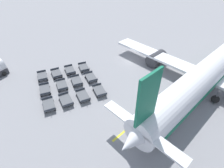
{
  "coord_description": "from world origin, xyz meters",
  "views": [
    {
      "loc": [
        23.95,
        -24.25,
        19.88
      ],
      "look_at": [
        6.42,
        -10.51,
        2.47
      ],
      "focal_mm": 28.0,
      "sensor_mm": 36.0,
      "label": 1
    }
  ],
  "objects_px": {
    "baggage_dolly_row_mid_a_col_a": "(56,74)",
    "baggage_dolly_row_mid_a_col_c": "(66,100)",
    "baggage_dolly_row_far_col_c": "(99,91)",
    "baggage_dolly_row_mid_b_col_a": "(70,70)",
    "baggage_dolly_row_near_col_b": "(45,90)",
    "baggage_dolly_row_near_col_a": "(42,76)",
    "airplane": "(211,70)",
    "baggage_dolly_row_mid_a_col_b": "(62,85)",
    "baggage_dolly_row_near_col_c": "(49,105)",
    "baggage_dolly_row_mid_b_col_b": "(77,81)",
    "baggage_dolly_row_far_col_b": "(91,77)",
    "baggage_dolly_row_mid_b_col_c": "(83,96)",
    "baggage_dolly_row_far_col_a": "(84,67)"
  },
  "relations": [
    {
      "from": "baggage_dolly_row_near_col_a",
      "to": "baggage_dolly_row_mid_a_col_a",
      "type": "distance_m",
      "value": 2.65
    },
    {
      "from": "baggage_dolly_row_mid_a_col_a",
      "to": "baggage_dolly_row_far_col_c",
      "type": "xyz_separation_m",
      "value": [
        9.42,
        3.67,
        0.0
      ]
    },
    {
      "from": "baggage_dolly_row_mid_b_col_b",
      "to": "baggage_dolly_row_far_col_c",
      "type": "relative_size",
      "value": 1.0
    },
    {
      "from": "baggage_dolly_row_mid_a_col_c",
      "to": "baggage_dolly_row_mid_b_col_a",
      "type": "distance_m",
      "value": 8.79
    },
    {
      "from": "baggage_dolly_row_mid_b_col_b",
      "to": "baggage_dolly_row_far_col_b",
      "type": "height_order",
      "value": "same"
    },
    {
      "from": "baggage_dolly_row_mid_a_col_c",
      "to": "baggage_dolly_row_mid_b_col_a",
      "type": "bearing_deg",
      "value": 148.58
    },
    {
      "from": "baggage_dolly_row_mid_a_col_b",
      "to": "baggage_dolly_row_mid_a_col_c",
      "type": "xyz_separation_m",
      "value": [
        4.03,
        -1.19,
        0.0
      ]
    },
    {
      "from": "baggage_dolly_row_far_col_a",
      "to": "baggage_dolly_row_far_col_c",
      "type": "distance_m",
      "value": 8.23
    },
    {
      "from": "baggage_dolly_row_near_col_a",
      "to": "baggage_dolly_row_near_col_c",
      "type": "bearing_deg",
      "value": -14.0
    },
    {
      "from": "baggage_dolly_row_near_col_b",
      "to": "baggage_dolly_row_mid_b_col_a",
      "type": "relative_size",
      "value": 1.0
    },
    {
      "from": "baggage_dolly_row_far_col_c",
      "to": "baggage_dolly_row_mid_b_col_a",
      "type": "bearing_deg",
      "value": -173.32
    },
    {
      "from": "baggage_dolly_row_mid_b_col_b",
      "to": "baggage_dolly_row_near_col_a",
      "type": "bearing_deg",
      "value": -140.34
    },
    {
      "from": "baggage_dolly_row_near_col_a",
      "to": "baggage_dolly_row_mid_a_col_a",
      "type": "bearing_deg",
      "value": 71.75
    },
    {
      "from": "baggage_dolly_row_near_col_c",
      "to": "baggage_dolly_row_mid_a_col_b",
      "type": "height_order",
      "value": "same"
    },
    {
      "from": "baggage_dolly_row_mid_b_col_c",
      "to": "baggage_dolly_row_near_col_a",
      "type": "bearing_deg",
      "value": -161.38
    },
    {
      "from": "baggage_dolly_row_far_col_b",
      "to": "baggage_dolly_row_near_col_c",
      "type": "bearing_deg",
      "value": -76.77
    },
    {
      "from": "airplane",
      "to": "baggage_dolly_row_mid_a_col_c",
      "type": "bearing_deg",
      "value": -117.38
    },
    {
      "from": "baggage_dolly_row_near_col_c",
      "to": "baggage_dolly_row_mid_b_col_a",
      "type": "height_order",
      "value": "same"
    },
    {
      "from": "baggage_dolly_row_mid_b_col_b",
      "to": "baggage_dolly_row_far_col_c",
      "type": "height_order",
      "value": "same"
    },
    {
      "from": "baggage_dolly_row_far_col_b",
      "to": "baggage_dolly_row_far_col_c",
      "type": "relative_size",
      "value": 1.0
    },
    {
      "from": "baggage_dolly_row_near_col_a",
      "to": "airplane",
      "type": "bearing_deg",
      "value": 48.17
    },
    {
      "from": "baggage_dolly_row_mid_a_col_b",
      "to": "baggage_dolly_row_far_col_b",
      "type": "relative_size",
      "value": 1.0
    },
    {
      "from": "baggage_dolly_row_mid_a_col_b",
      "to": "baggage_dolly_row_near_col_c",
      "type": "bearing_deg",
      "value": -48.54
    },
    {
      "from": "baggage_dolly_row_mid_a_col_a",
      "to": "baggage_dolly_row_mid_a_col_c",
      "type": "height_order",
      "value": "same"
    },
    {
      "from": "baggage_dolly_row_mid_b_col_a",
      "to": "airplane",
      "type": "bearing_deg",
      "value": 42.8
    },
    {
      "from": "baggage_dolly_row_near_col_c",
      "to": "baggage_dolly_row_far_col_b",
      "type": "height_order",
      "value": "same"
    },
    {
      "from": "baggage_dolly_row_near_col_a",
      "to": "baggage_dolly_row_mid_a_col_b",
      "type": "xyz_separation_m",
      "value": [
        4.83,
        1.76,
        0.0
      ]
    },
    {
      "from": "baggage_dolly_row_mid_b_col_c",
      "to": "baggage_dolly_row_mid_a_col_b",
      "type": "bearing_deg",
      "value": -162.79
    },
    {
      "from": "baggage_dolly_row_near_col_b",
      "to": "baggage_dolly_row_mid_a_col_c",
      "type": "xyz_separation_m",
      "value": [
        4.69,
        1.69,
        0.0
      ]
    },
    {
      "from": "baggage_dolly_row_near_col_b",
      "to": "baggage_dolly_row_far_col_b",
      "type": "height_order",
      "value": "same"
    },
    {
      "from": "baggage_dolly_row_mid_a_col_c",
      "to": "baggage_dolly_row_mid_b_col_b",
      "type": "height_order",
      "value": "same"
    },
    {
      "from": "baggage_dolly_row_mid_b_col_c",
      "to": "baggage_dolly_row_far_col_b",
      "type": "xyz_separation_m",
      "value": [
        -3.63,
        3.88,
        0.0
      ]
    },
    {
      "from": "baggage_dolly_row_near_col_a",
      "to": "baggage_dolly_row_far_col_a",
      "type": "xyz_separation_m",
      "value": [
        2.19,
        7.88,
        0.0
      ]
    },
    {
      "from": "baggage_dolly_row_near_col_a",
      "to": "baggage_dolly_row_mid_b_col_b",
      "type": "xyz_separation_m",
      "value": [
        5.36,
        4.45,
        0.0
      ]
    },
    {
      "from": "baggage_dolly_row_near_col_a",
      "to": "baggage_dolly_row_far_col_b",
      "type": "relative_size",
      "value": 1.0
    },
    {
      "from": "baggage_dolly_row_mid_b_col_a",
      "to": "baggage_dolly_row_far_col_a",
      "type": "bearing_deg",
      "value": 73.06
    },
    {
      "from": "baggage_dolly_row_mid_a_col_a",
      "to": "baggage_dolly_row_far_col_b",
      "type": "xyz_separation_m",
      "value": [
        5.2,
        4.62,
        0.0
      ]
    },
    {
      "from": "airplane",
      "to": "baggage_dolly_row_far_col_b",
      "type": "distance_m",
      "value": 21.33
    },
    {
      "from": "airplane",
      "to": "baggage_dolly_row_near_col_c",
      "type": "relative_size",
      "value": 11.89
    },
    {
      "from": "baggage_dolly_row_mid_a_col_a",
      "to": "baggage_dolly_row_mid_a_col_b",
      "type": "height_order",
      "value": "same"
    },
    {
      "from": "baggage_dolly_row_far_col_c",
      "to": "baggage_dolly_row_near_col_c",
      "type": "bearing_deg",
      "value": -104.04
    },
    {
      "from": "baggage_dolly_row_mid_a_col_a",
      "to": "baggage_dolly_row_mid_b_col_a",
      "type": "height_order",
      "value": "same"
    },
    {
      "from": "airplane",
      "to": "baggage_dolly_row_near_col_b",
      "type": "height_order",
      "value": "airplane"
    },
    {
      "from": "baggage_dolly_row_far_col_c",
      "to": "baggage_dolly_row_near_col_a",
      "type": "bearing_deg",
      "value": -148.86
    },
    {
      "from": "baggage_dolly_row_far_col_b",
      "to": "baggage_dolly_row_mid_a_col_c",
      "type": "bearing_deg",
      "value": -66.66
    },
    {
      "from": "baggage_dolly_row_near_col_b",
      "to": "airplane",
      "type": "bearing_deg",
      "value": 55.87
    },
    {
      "from": "baggage_dolly_row_near_col_c",
      "to": "baggage_dolly_row_mid_b_col_c",
      "type": "xyz_separation_m",
      "value": [
        1.47,
        5.3,
        0.0
      ]
    },
    {
      "from": "baggage_dolly_row_near_col_a",
      "to": "baggage_dolly_row_far_col_c",
      "type": "distance_m",
      "value": 11.97
    },
    {
      "from": "baggage_dolly_row_near_col_b",
      "to": "baggage_dolly_row_mid_b_col_b",
      "type": "xyz_separation_m",
      "value": [
        1.19,
        5.57,
        0.0
      ]
    },
    {
      "from": "baggage_dolly_row_far_col_b",
      "to": "baggage_dolly_row_near_col_a",
      "type": "bearing_deg",
      "value": -130.22
    }
  ]
}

